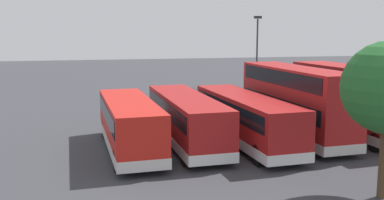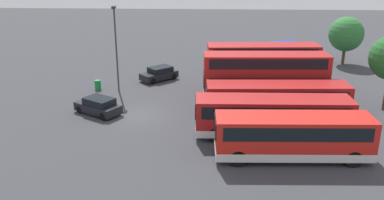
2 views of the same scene
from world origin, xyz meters
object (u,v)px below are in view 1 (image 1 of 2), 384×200
(car_small_green, at_px, (311,99))
(waste_bin_yellow, at_px, (251,94))
(bus_single_deck_third, at_px, (245,118))
(lamp_post_tall, at_px, (257,53))
(bus_single_deck_fifth, at_px, (129,123))
(bus_single_deck_fourth, at_px, (186,118))
(bus_double_decker_second, at_px, (295,100))
(bus_double_decker_near_end, at_px, (351,99))
(car_hatchback_silver, at_px, (193,97))

(car_small_green, relative_size, waste_bin_yellow, 4.31)
(bus_single_deck_third, distance_m, lamp_post_tall, 16.11)
(waste_bin_yellow, bearing_deg, bus_single_deck_fifth, 50.04)
(bus_single_deck_third, distance_m, bus_single_deck_fourth, 3.61)
(bus_double_decker_second, bearing_deg, waste_bin_yellow, -101.63)
(bus_single_deck_fifth, bearing_deg, car_small_green, -148.04)
(bus_double_decker_near_end, height_order, bus_double_decker_second, same)
(car_hatchback_silver, bearing_deg, bus_double_decker_second, 102.84)
(car_hatchback_silver, height_order, car_small_green, same)
(bus_double_decker_near_end, height_order, waste_bin_yellow, bus_double_decker_near_end)
(bus_double_decker_near_end, relative_size, car_hatchback_silver, 2.49)
(lamp_post_tall, bearing_deg, car_hatchback_silver, -3.35)
(bus_single_deck_fourth, xyz_separation_m, car_small_green, (-13.89, -10.02, -0.92))
(bus_double_decker_near_end, relative_size, waste_bin_yellow, 11.40)
(car_hatchback_silver, bearing_deg, bus_single_deck_third, 88.68)
(bus_single_deck_third, distance_m, waste_bin_yellow, 17.94)
(bus_single_deck_third, xyz_separation_m, lamp_post_tall, (-6.53, -14.38, 3.16))
(bus_single_deck_fourth, height_order, car_hatchback_silver, bus_single_deck_fourth)
(bus_single_deck_fourth, xyz_separation_m, car_hatchback_silver, (-3.85, -13.93, -0.92))
(bus_single_deck_third, distance_m, car_small_green, 15.03)
(lamp_post_tall, bearing_deg, bus_single_deck_fifth, 46.74)
(lamp_post_tall, distance_m, waste_bin_yellow, 4.83)
(car_small_green, height_order, lamp_post_tall, lamp_post_tall)
(bus_single_deck_fourth, distance_m, lamp_post_tall, 17.17)
(bus_single_deck_third, relative_size, car_small_green, 2.81)
(bus_double_decker_near_end, bearing_deg, bus_single_deck_third, 2.89)
(bus_single_deck_third, xyz_separation_m, waste_bin_yellow, (-6.86, -16.54, -1.15))
(bus_double_decker_near_end, relative_size, bus_double_decker_second, 0.99)
(bus_double_decker_second, height_order, bus_single_deck_third, bus_double_decker_second)
(bus_single_deck_fifth, relative_size, lamp_post_tall, 1.25)
(bus_double_decker_second, xyz_separation_m, car_small_green, (-6.80, -10.26, -1.75))
(bus_double_decker_second, height_order, car_small_green, bus_double_decker_second)
(bus_double_decker_second, height_order, lamp_post_tall, lamp_post_tall)
(bus_single_deck_fourth, bearing_deg, lamp_post_tall, -126.52)
(bus_single_deck_fifth, relative_size, car_hatchback_silver, 2.35)
(bus_double_decker_near_end, distance_m, car_hatchback_silver, 16.13)
(bus_double_decker_near_end, height_order, bus_single_deck_third, bus_double_decker_near_end)
(bus_double_decker_second, distance_m, car_small_green, 12.43)
(bus_single_deck_fourth, relative_size, car_small_green, 2.77)
(bus_single_deck_fourth, distance_m, bus_single_deck_fifth, 3.59)
(bus_single_deck_third, height_order, bus_single_deck_fourth, same)
(bus_double_decker_near_end, xyz_separation_m, car_hatchback_silver, (7.12, -14.37, -1.75))
(car_hatchback_silver, height_order, waste_bin_yellow, car_hatchback_silver)
(bus_double_decker_near_end, xyz_separation_m, bus_single_deck_third, (7.46, 0.38, -0.82))
(bus_single_deck_fourth, height_order, waste_bin_yellow, bus_single_deck_fourth)
(car_hatchback_silver, xyz_separation_m, waste_bin_yellow, (-6.52, -1.79, -0.22))
(car_small_green, bearing_deg, car_hatchback_silver, -21.28)
(bus_double_decker_second, relative_size, waste_bin_yellow, 11.56)
(car_small_green, bearing_deg, lamp_post_tall, -42.71)
(bus_double_decker_near_end, relative_size, bus_single_deck_fifth, 1.06)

